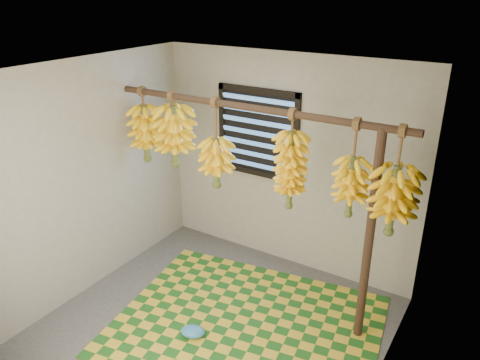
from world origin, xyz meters
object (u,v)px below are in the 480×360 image
Objects in this scene: plastic_bag at (193,332)px; banana_bunch_c at (217,163)px; banana_bunch_f at (351,187)px; support_post at (369,241)px; banana_bunch_a at (146,133)px; banana_bunch_d at (290,171)px; banana_bunch_e at (393,201)px; banana_bunch_b at (175,136)px; woven_mat at (246,325)px.

banana_bunch_c is (-0.28, 0.84, 1.34)m from plastic_bag.
plastic_bag is at bearing -142.23° from banana_bunch_f.
support_post is 2.48× the size of banana_bunch_a.
banana_bunch_a is (-2.48, 0.00, 0.55)m from support_post.
banana_bunch_c and banana_bunch_d have the same top height.
banana_bunch_f is at bearing 0.00° from banana_bunch_c.
banana_bunch_e is (2.63, -0.00, -0.13)m from banana_bunch_a.
banana_bunch_a and banana_bunch_f have the same top height.
banana_bunch_b is 0.84× the size of banana_bunch_e.
banana_bunch_f is at bearing 31.36° from woven_mat.
banana_bunch_f is (1.88, -0.00, -0.13)m from banana_bunch_b.
banana_bunch_a and banana_bunch_c have the same top height.
plastic_bag is 2.15m from banana_bunch_e.
plastic_bag is 1.96m from banana_bunch_f.
banana_bunch_b is at bearing 180.00° from banana_bunch_f.
plastic_bag is 0.29× the size of banana_bunch_b.
support_post reaches higher than plastic_bag.
banana_bunch_d is 0.92m from banana_bunch_e.
banana_bunch_a is 0.93× the size of banana_bunch_f.
banana_bunch_d is (1.71, -0.00, -0.06)m from banana_bunch_a.
support_post is 1.44m from woven_mat.
support_post is at bearing 180.00° from banana_bunch_e.
banana_bunch_f is (0.74, 0.45, 1.45)m from woven_mat.
banana_bunch_d and banana_bunch_e have the same top height.
banana_bunch_a is 2.63m from banana_bunch_e.
banana_bunch_b is (-1.14, 0.45, 1.58)m from woven_mat.
banana_bunch_d is at bearing -180.00° from banana_bunch_f.
banana_bunch_c is at bearing -0.00° from banana_bunch_b.
banana_bunch_c is at bearing 108.42° from plastic_bag.
plastic_bag is (-1.28, -0.84, -0.94)m from support_post.
banana_bunch_d is 1.00× the size of banana_bunch_e.
support_post is 8.75× the size of plastic_bag.
banana_bunch_b is 0.55m from banana_bunch_c.
banana_bunch_c is at bearing 180.00° from banana_bunch_f.
plastic_bag is 0.25× the size of banana_bunch_d.
plastic_bag is 2.09m from banana_bunch_a.
woven_mat is 1.59m from banana_bunch_c.
banana_bunch_c and banana_bunch_e have the same top height.
woven_mat is at bearing -16.34° from banana_bunch_a.
plastic_bag is at bearing -35.06° from banana_bunch_a.
banana_bunch_b is 0.87× the size of banana_bunch_c.
support_post is 2.54m from banana_bunch_a.
banana_bunch_e is (0.92, 0.00, -0.07)m from banana_bunch_d.
banana_bunch_a is (-1.54, 0.45, 1.54)m from woven_mat.
plastic_bag is 0.28× the size of banana_bunch_a.
support_post is at bearing 0.00° from banana_bunch_f.
banana_bunch_c reaches higher than plastic_bag.
banana_bunch_c is at bearing -0.00° from banana_bunch_a.
banana_bunch_f reaches higher than support_post.
woven_mat is at bearing -154.48° from support_post.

